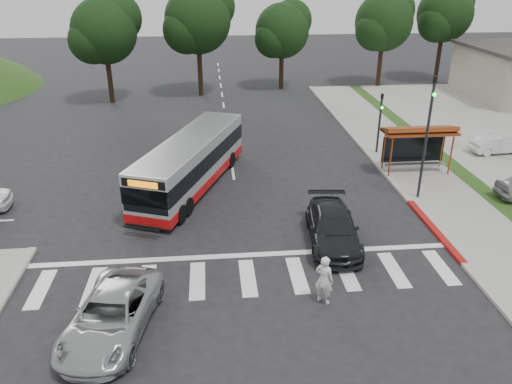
{
  "coord_description": "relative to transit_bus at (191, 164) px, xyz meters",
  "views": [
    {
      "loc": [
        -1.26,
        -21.61,
        11.36
      ],
      "look_at": [
        0.77,
        -0.31,
        1.6
      ],
      "focal_mm": 35.0,
      "sensor_mm": 36.0,
      "label": 1
    }
  ],
  "objects": [
    {
      "name": "dark_sedan",
      "position": [
        6.35,
        -6.79,
        -0.65
      ],
      "size": [
        2.58,
        5.35,
        1.5
      ],
      "primitive_type": "imported",
      "rotation": [
        0.0,
        0.0,
        -0.09
      ],
      "color": "black",
      "rests_on": "ground"
    },
    {
      "name": "crosswalk_ladder",
      "position": [
        2.37,
        -9.19,
        -1.4
      ],
      "size": [
        18.0,
        2.6,
        0.01
      ],
      "primitive_type": "cube",
      "color": "silver",
      "rests_on": "ground"
    },
    {
      "name": "tree_north_b",
      "position": [
        8.44,
        23.87,
        4.26
      ],
      "size": [
        5.72,
        5.33,
        8.43
      ],
      "color": "black",
      "rests_on": "ground"
    },
    {
      "name": "sidewalk_east",
      "position": [
        13.37,
        3.81,
        -1.35
      ],
      "size": [
        4.0,
        40.0,
        0.12
      ],
      "primitive_type": "cube",
      "color": "gray",
      "rests_on": "ground"
    },
    {
      "name": "traffic_signal_ne_tall",
      "position": [
        11.97,
        -2.7,
        2.47
      ],
      "size": [
        0.18,
        0.37,
        6.5
      ],
      "color": "black",
      "rests_on": "ground"
    },
    {
      "name": "ground",
      "position": [
        2.37,
        -4.19,
        -1.41
      ],
      "size": [
        140.0,
        140.0,
        0.0
      ],
      "primitive_type": "plane",
      "color": "black",
      "rests_on": "ground"
    },
    {
      "name": "transit_bus",
      "position": [
        0.0,
        0.0,
        0.0
      ],
      "size": [
        6.14,
        10.99,
        2.81
      ],
      "primitive_type": null,
      "rotation": [
        0.0,
        0.0,
        -0.37
      ],
      "color": "#A7AAAC",
      "rests_on": "ground"
    },
    {
      "name": "traffic_signal_ne_short",
      "position": [
        11.97,
        4.3,
        1.07
      ],
      "size": [
        0.18,
        0.37,
        4.0
      ],
      "color": "black",
      "rests_on": "ground"
    },
    {
      "name": "curb_east_red",
      "position": [
        11.37,
        -6.19,
        -1.33
      ],
      "size": [
        0.32,
        6.0,
        0.15
      ],
      "primitive_type": "cube",
      "color": "maroon",
      "rests_on": "ground"
    },
    {
      "name": "pedestrian",
      "position": [
        5.01,
        -11.0,
        -0.43
      ],
      "size": [
        0.84,
        0.8,
        1.94
      ],
      "primitive_type": "imported",
      "rotation": [
        0.0,
        0.0,
        2.49
      ],
      "color": "silver",
      "rests_on": "ground"
    },
    {
      "name": "tree_ne_b",
      "position": [
        25.45,
        25.87,
        5.51
      ],
      "size": [
        6.16,
        5.74,
        10.02
      ],
      "color": "black",
      "rests_on": "ground"
    },
    {
      "name": "silver_suv_south",
      "position": [
        -2.42,
        -11.98,
        -0.68
      ],
      "size": [
        3.37,
        5.58,
        1.45
      ],
      "primitive_type": "imported",
      "rotation": [
        0.0,
        0.0,
        -0.2
      ],
      "color": "#A1A4A6",
      "rests_on": "ground"
    },
    {
      "name": "tree_north_a",
      "position": [
        0.45,
        21.88,
        5.52
      ],
      "size": [
        6.6,
        6.15,
        10.17
      ],
      "color": "black",
      "rests_on": "ground"
    },
    {
      "name": "curb_east",
      "position": [
        11.37,
        3.81,
        -1.33
      ],
      "size": [
        0.3,
        40.0,
        0.15
      ],
      "primitive_type": "cube",
      "color": "#9E9991",
      "rests_on": "ground"
    },
    {
      "name": "tree_ne_a",
      "position": [
        18.45,
        23.87,
        4.99
      ],
      "size": [
        6.16,
        5.74,
        9.3
      ],
      "color": "black",
      "rests_on": "parking_lot"
    },
    {
      "name": "tree_north_c",
      "position": [
        -7.55,
        19.87,
        4.89
      ],
      "size": [
        6.16,
        5.74,
        9.3
      ],
      "color": "black",
      "rests_on": "ground"
    },
    {
      "name": "bus_shelter",
      "position": [
        13.17,
        0.92,
        0.95
      ],
      "size": [
        4.2,
        1.6,
        2.86
      ],
      "color": "#903C18",
      "rests_on": "sidewalk_east"
    },
    {
      "name": "parked_car_1",
      "position": [
        19.81,
        3.49,
        -0.71
      ],
      "size": [
        3.72,
        1.59,
        1.19
      ],
      "primitive_type": "imported",
      "rotation": [
        0.0,
        0.0,
        1.66
      ],
      "color": "silver",
      "rests_on": "parking_lot"
    }
  ]
}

